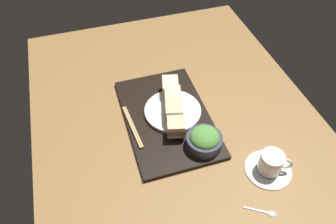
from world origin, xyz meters
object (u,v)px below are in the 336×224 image
at_px(sandwich_inner_near, 172,98).
at_px(sandwich_farmost, 176,125).
at_px(sandwich_plate, 173,111).
at_px(chopsticks_pair, 133,127).
at_px(coffee_cup, 271,164).
at_px(salad_bowl, 204,140).
at_px(sandwich_inner_far, 174,111).
at_px(sandwich_nearmost, 170,87).
at_px(teaspoon, 267,212).

xyz_separation_m(sandwich_inner_near, sandwich_farmost, (0.12, -0.03, -0.00)).
distance_m(sandwich_plate, sandwich_inner_near, 0.05).
relative_size(sandwich_inner_near, sandwich_farmost, 1.04).
bearing_deg(sandwich_plate, chopsticks_pair, -80.67).
bearing_deg(coffee_cup, salad_bowl, -130.32).
height_order(sandwich_inner_far, chopsticks_pair, sandwich_inner_far).
relative_size(sandwich_farmost, chopsticks_pair, 0.44).
height_order(sandwich_inner_far, coffee_cup, sandwich_inner_far).
height_order(sandwich_plate, chopsticks_pair, sandwich_plate).
xyz_separation_m(sandwich_nearmost, salad_bowl, (0.26, 0.03, -0.01)).
bearing_deg(salad_bowl, coffee_cup, 49.68).
height_order(sandwich_nearmost, sandwich_farmost, sandwich_nearmost).
height_order(sandwich_nearmost, coffee_cup, sandwich_nearmost).
distance_m(sandwich_nearmost, chopsticks_pair, 0.21).
bearing_deg(salad_bowl, sandwich_nearmost, -172.82).
distance_m(sandwich_inner_far, sandwich_farmost, 0.06).
bearing_deg(salad_bowl, sandwich_plate, -162.92).
bearing_deg(teaspoon, sandwich_inner_far, -159.73).
xyz_separation_m(sandwich_farmost, salad_bowl, (0.08, 0.07, -0.01)).
distance_m(sandwich_plate, chopsticks_pair, 0.15).
relative_size(sandwich_inner_near, sandwich_inner_far, 1.03).
bearing_deg(sandwich_inner_far, sandwich_plate, 168.01).
distance_m(sandwich_plate, sandwich_nearmost, 0.10).
xyz_separation_m(sandwich_farmost, teaspoon, (0.34, 0.16, -0.05)).
relative_size(sandwich_nearmost, teaspoon, 1.03).
height_order(sandwich_plate, sandwich_farmost, sandwich_farmost).
height_order(sandwich_nearmost, chopsticks_pair, sandwich_nearmost).
relative_size(sandwich_inner_far, teaspoon, 1.00).
bearing_deg(sandwich_nearmost, chopsticks_pair, -56.09).
relative_size(sandwich_plate, salad_bowl, 1.73).
xyz_separation_m(sandwich_plate, sandwich_inner_near, (-0.03, 0.01, 0.03)).
bearing_deg(sandwich_inner_near, sandwich_farmost, -11.99).
relative_size(sandwich_nearmost, coffee_cup, 0.61).
xyz_separation_m(sandwich_inner_near, sandwich_inner_far, (0.06, -0.01, 0.00)).
relative_size(sandwich_nearmost, sandwich_inner_near, 1.00).
height_order(sandwich_plate, coffee_cup, coffee_cup).
xyz_separation_m(sandwich_farmost, chopsticks_pair, (-0.07, -0.13, -0.04)).
bearing_deg(sandwich_inner_far, chopsticks_pair, -91.98).
bearing_deg(sandwich_farmost, salad_bowl, 42.21).
height_order(chopsticks_pair, coffee_cup, coffee_cup).
bearing_deg(coffee_cup, sandwich_nearmost, -153.73).
bearing_deg(chopsticks_pair, sandwich_nearmost, 123.91).
bearing_deg(chopsticks_pair, coffee_cup, 52.49).
distance_m(sandwich_plate, coffee_cup, 0.38).
height_order(sandwich_farmost, teaspoon, sandwich_farmost).
bearing_deg(teaspoon, salad_bowl, -161.08).
height_order(sandwich_inner_near, chopsticks_pair, sandwich_inner_near).
xyz_separation_m(sandwich_inner_near, teaspoon, (0.46, 0.14, -0.05)).
distance_m(sandwich_inner_near, sandwich_farmost, 0.12).
bearing_deg(sandwich_plate, salad_bowl, 17.08).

